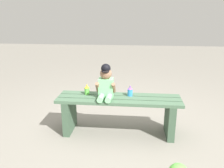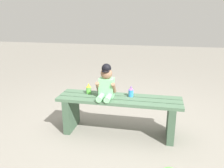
# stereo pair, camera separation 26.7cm
# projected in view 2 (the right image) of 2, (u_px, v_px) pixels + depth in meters

# --- Properties ---
(ground_plane) EXTENTS (16.00, 16.00, 0.00)m
(ground_plane) POSITION_uv_depth(u_px,v_px,m) (119.00, 132.00, 2.89)
(ground_plane) COLOR gray
(park_bench) EXTENTS (1.47, 0.38, 0.46)m
(park_bench) POSITION_uv_depth(u_px,v_px,m) (119.00, 110.00, 2.80)
(park_bench) COLOR #47664C
(park_bench) RESTS_ON ground_plane
(child_figure) EXTENTS (0.23, 0.27, 0.40)m
(child_figure) POSITION_uv_depth(u_px,v_px,m) (106.00, 83.00, 2.71)
(child_figure) COLOR #7FCC8C
(child_figure) RESTS_ON park_bench
(sippy_cup_left) EXTENTS (0.06, 0.06, 0.12)m
(sippy_cup_left) POSITION_uv_depth(u_px,v_px,m) (89.00, 89.00, 2.88)
(sippy_cup_left) COLOR #66CC4C
(sippy_cup_left) RESTS_ON park_bench
(sippy_cup_right) EXTENTS (0.06, 0.06, 0.12)m
(sippy_cup_right) POSITION_uv_depth(u_px,v_px,m) (131.00, 92.00, 2.78)
(sippy_cup_right) COLOR #338CE5
(sippy_cup_right) RESTS_ON park_bench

